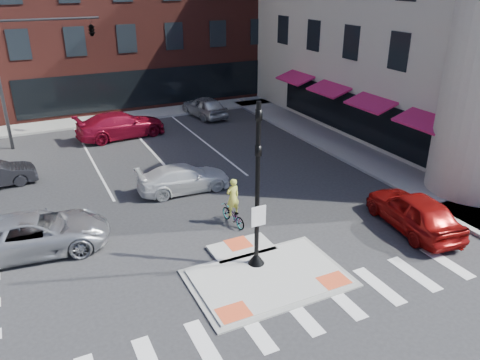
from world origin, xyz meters
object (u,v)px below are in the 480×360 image
silver_suv (35,233)px  white_pickup (184,178)px  bg_car_silver (204,107)px  bg_car_red (121,125)px  red_sedan (414,211)px  cyclist (233,209)px

silver_suv → white_pickup: 7.45m
bg_car_silver → bg_car_red: (-6.69, -2.15, 0.06)m
silver_suv → bg_car_silver: bg_car_silver is taller
red_sedan → bg_car_silver: bearing=-78.2°
silver_suv → bg_car_silver: 19.35m
red_sedan → white_pickup: red_sedan is taller
red_sedan → bg_car_silver: 19.57m
silver_suv → white_pickup: (6.92, 2.75, -0.11)m
silver_suv → cyclist: cyclist is taller
red_sedan → cyclist: size_ratio=2.26×
bg_car_silver → cyclist: 16.74m
white_pickup → cyclist: cyclist is taller
silver_suv → cyclist: bearing=-93.7°
red_sedan → white_pickup: bearing=-39.2°
silver_suv → bg_car_red: 13.81m
red_sedan → white_pickup: size_ratio=1.05×
red_sedan → bg_car_silver: size_ratio=1.05×
silver_suv → white_pickup: silver_suv is taller
white_pickup → bg_car_silver: bg_car_silver is taller
bg_car_red → cyclist: size_ratio=2.71×
white_pickup → bg_car_red: (-0.85, 9.65, 0.17)m
bg_car_red → silver_suv: bearing=148.0°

